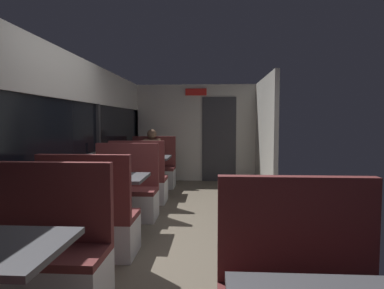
{
  "coord_description": "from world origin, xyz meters",
  "views": [
    {
      "loc": [
        0.38,
        -3.84,
        1.43
      ],
      "look_at": [
        -0.05,
        3.45,
        0.92
      ],
      "focal_mm": 31.45,
      "sensor_mm": 36.0,
      "label": 1
    }
  ],
  "objects_px": {
    "bench_near_window_facing_entry": "(46,264)",
    "coffee_cup_secondary": "(113,172)",
    "bench_far_window_facing_end": "(139,184)",
    "dining_table_far_window": "(147,162)",
    "bench_mid_window_facing_entry": "(125,196)",
    "bench_mid_window_facing_end": "(91,225)",
    "coffee_cup_primary": "(141,153)",
    "seated_passenger": "(152,163)",
    "bench_far_window_facing_entry": "(153,172)",
    "dining_table_mid_window": "(110,184)"
  },
  "relations": [
    {
      "from": "bench_far_window_facing_end",
      "to": "seated_passenger",
      "type": "relative_size",
      "value": 0.87
    },
    {
      "from": "dining_table_mid_window",
      "to": "bench_mid_window_facing_entry",
      "type": "distance_m",
      "value": 0.77
    },
    {
      "from": "bench_near_window_facing_entry",
      "to": "bench_mid_window_facing_end",
      "type": "bearing_deg",
      "value": 90.0
    },
    {
      "from": "coffee_cup_secondary",
      "to": "dining_table_far_window",
      "type": "bearing_deg",
      "value": 90.24
    },
    {
      "from": "bench_mid_window_facing_entry",
      "to": "coffee_cup_primary",
      "type": "xyz_separation_m",
      "value": [
        -0.15,
        1.83,
        0.46
      ]
    },
    {
      "from": "bench_near_window_facing_entry",
      "to": "coffee_cup_secondary",
      "type": "height_order",
      "value": "bench_near_window_facing_entry"
    },
    {
      "from": "bench_far_window_facing_entry",
      "to": "bench_mid_window_facing_entry",
      "type": "bearing_deg",
      "value": -90.0
    },
    {
      "from": "bench_near_window_facing_entry",
      "to": "coffee_cup_secondary",
      "type": "xyz_separation_m",
      "value": [
        0.01,
        1.73,
        0.46
      ]
    },
    {
      "from": "dining_table_far_window",
      "to": "coffee_cup_secondary",
      "type": "relative_size",
      "value": 10.0
    },
    {
      "from": "bench_far_window_facing_end",
      "to": "dining_table_far_window",
      "type": "bearing_deg",
      "value": 90.0
    },
    {
      "from": "bench_mid_window_facing_entry",
      "to": "bench_far_window_facing_end",
      "type": "height_order",
      "value": "same"
    },
    {
      "from": "bench_mid_window_facing_end",
      "to": "bench_far_window_facing_end",
      "type": "distance_m",
      "value": 2.36
    },
    {
      "from": "bench_far_window_facing_end",
      "to": "seated_passenger",
      "type": "bearing_deg",
      "value": 90.0
    },
    {
      "from": "bench_mid_window_facing_end",
      "to": "dining_table_far_window",
      "type": "height_order",
      "value": "bench_mid_window_facing_end"
    },
    {
      "from": "bench_mid_window_facing_entry",
      "to": "coffee_cup_primary",
      "type": "bearing_deg",
      "value": 94.56
    },
    {
      "from": "bench_near_window_facing_entry",
      "to": "bench_mid_window_facing_entry",
      "type": "relative_size",
      "value": 1.0
    },
    {
      "from": "bench_near_window_facing_entry",
      "to": "coffee_cup_primary",
      "type": "height_order",
      "value": "bench_near_window_facing_entry"
    },
    {
      "from": "bench_near_window_facing_entry",
      "to": "coffee_cup_primary",
      "type": "distance_m",
      "value": 4.21
    },
    {
      "from": "dining_table_mid_window",
      "to": "seated_passenger",
      "type": "bearing_deg",
      "value": 90.0
    },
    {
      "from": "dining_table_far_window",
      "to": "bench_far_window_facing_entry",
      "type": "height_order",
      "value": "bench_far_window_facing_entry"
    },
    {
      "from": "bench_mid_window_facing_end",
      "to": "dining_table_far_window",
      "type": "relative_size",
      "value": 1.22
    },
    {
      "from": "dining_table_mid_window",
      "to": "coffee_cup_secondary",
      "type": "distance_m",
      "value": 0.16
    },
    {
      "from": "bench_mid_window_facing_entry",
      "to": "bench_far_window_facing_end",
      "type": "xyz_separation_m",
      "value": [
        0.0,
        0.96,
        0.0
      ]
    },
    {
      "from": "dining_table_mid_window",
      "to": "bench_far_window_facing_end",
      "type": "xyz_separation_m",
      "value": [
        0.0,
        1.66,
        -0.31
      ]
    },
    {
      "from": "bench_near_window_facing_entry",
      "to": "coffee_cup_primary",
      "type": "bearing_deg",
      "value": 91.99
    },
    {
      "from": "bench_near_window_facing_entry",
      "to": "bench_far_window_facing_end",
      "type": "height_order",
      "value": "same"
    },
    {
      "from": "bench_mid_window_facing_end",
      "to": "dining_table_far_window",
      "type": "bearing_deg",
      "value": 90.0
    },
    {
      "from": "dining_table_far_window",
      "to": "coffee_cup_secondary",
      "type": "distance_m",
      "value": 2.29
    },
    {
      "from": "bench_mid_window_facing_end",
      "to": "coffee_cup_primary",
      "type": "height_order",
      "value": "bench_mid_window_facing_end"
    },
    {
      "from": "dining_table_mid_window",
      "to": "dining_table_far_window",
      "type": "relative_size",
      "value": 1.0
    },
    {
      "from": "dining_table_mid_window",
      "to": "bench_mid_window_facing_end",
      "type": "distance_m",
      "value": 0.77
    },
    {
      "from": "bench_far_window_facing_entry",
      "to": "coffee_cup_primary",
      "type": "bearing_deg",
      "value": -105.3
    },
    {
      "from": "bench_near_window_facing_entry",
      "to": "coffee_cup_primary",
      "type": "xyz_separation_m",
      "value": [
        -0.15,
        4.19,
        0.46
      ]
    },
    {
      "from": "dining_table_mid_window",
      "to": "coffee_cup_primary",
      "type": "height_order",
      "value": "coffee_cup_primary"
    },
    {
      "from": "dining_table_far_window",
      "to": "seated_passenger",
      "type": "distance_m",
      "value": 0.64
    },
    {
      "from": "coffee_cup_secondary",
      "to": "bench_mid_window_facing_entry",
      "type": "bearing_deg",
      "value": 90.9
    },
    {
      "from": "dining_table_mid_window",
      "to": "bench_far_window_facing_entry",
      "type": "bearing_deg",
      "value": 90.0
    },
    {
      "from": "dining_table_mid_window",
      "to": "coffee_cup_primary",
      "type": "relative_size",
      "value": 10.0
    },
    {
      "from": "dining_table_mid_window",
      "to": "bench_mid_window_facing_entry",
      "type": "xyz_separation_m",
      "value": [
        0.0,
        0.7,
        -0.31
      ]
    },
    {
      "from": "bench_near_window_facing_entry",
      "to": "coffee_cup_secondary",
      "type": "bearing_deg",
      "value": 89.68
    },
    {
      "from": "bench_mid_window_facing_entry",
      "to": "dining_table_far_window",
      "type": "distance_m",
      "value": 1.69
    },
    {
      "from": "bench_mid_window_facing_entry",
      "to": "seated_passenger",
      "type": "distance_m",
      "value": 2.3
    },
    {
      "from": "bench_mid_window_facing_entry",
      "to": "coffee_cup_secondary",
      "type": "relative_size",
      "value": 12.22
    },
    {
      "from": "seated_passenger",
      "to": "coffee_cup_primary",
      "type": "distance_m",
      "value": 0.54
    },
    {
      "from": "bench_far_window_facing_entry",
      "to": "bench_far_window_facing_end",
      "type": "bearing_deg",
      "value": -90.0
    },
    {
      "from": "bench_mid_window_facing_entry",
      "to": "coffee_cup_secondary",
      "type": "bearing_deg",
      "value": -89.1
    },
    {
      "from": "dining_table_far_window",
      "to": "bench_far_window_facing_entry",
      "type": "distance_m",
      "value": 0.77
    },
    {
      "from": "bench_mid_window_facing_entry",
      "to": "coffee_cup_secondary",
      "type": "xyz_separation_m",
      "value": [
        0.01,
        -0.62,
        0.46
      ]
    },
    {
      "from": "bench_near_window_facing_entry",
      "to": "seated_passenger",
      "type": "height_order",
      "value": "seated_passenger"
    },
    {
      "from": "coffee_cup_primary",
      "to": "coffee_cup_secondary",
      "type": "relative_size",
      "value": 1.0
    }
  ]
}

